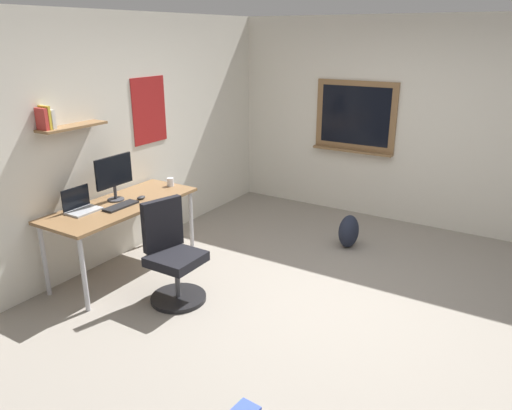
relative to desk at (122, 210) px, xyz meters
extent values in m
plane|color=gray|center=(0.58, -2.04, -0.69)|extent=(5.20, 5.20, 0.00)
cube|color=silver|center=(0.58, 0.41, 0.61)|extent=(5.00, 0.10, 2.60)
cube|color=olive|center=(-0.26, 0.26, 0.86)|extent=(0.68, 0.20, 0.02)
cube|color=#A51E1E|center=(0.87, 0.36, 0.86)|extent=(0.52, 0.01, 0.74)
cube|color=#C63833|center=(-0.55, 0.29, 0.97)|extent=(0.03, 0.14, 0.19)
cube|color=gold|center=(-0.52, 0.29, 0.98)|extent=(0.03, 0.14, 0.21)
cube|color=silver|center=(-0.48, 0.29, 0.96)|extent=(0.04, 0.14, 0.17)
cube|color=silver|center=(3.03, -2.04, 0.61)|extent=(0.10, 5.00, 2.60)
cube|color=olive|center=(2.96, -1.32, 0.66)|extent=(0.04, 1.10, 0.90)
cube|color=black|center=(2.95, -1.32, 0.66)|extent=(0.01, 0.94, 0.76)
cube|color=olive|center=(2.92, -1.32, 0.20)|extent=(0.12, 1.10, 0.03)
cube|color=olive|center=(0.00, 0.00, 0.05)|extent=(1.62, 0.67, 0.03)
cylinder|color=#B7B7BC|center=(-0.75, -0.27, -0.33)|extent=(0.04, 0.04, 0.73)
cylinder|color=#B7B7BC|center=(0.75, -0.27, -0.33)|extent=(0.04, 0.04, 0.73)
cylinder|color=#B7B7BC|center=(-0.75, 0.27, -0.33)|extent=(0.04, 0.04, 0.73)
cylinder|color=#B7B7BC|center=(0.75, 0.27, -0.33)|extent=(0.04, 0.04, 0.73)
cylinder|color=black|center=(-0.18, -0.85, -0.67)|extent=(0.52, 0.52, 0.04)
cylinder|color=#4C4C51|center=(-0.18, -0.85, -0.48)|extent=(0.05, 0.05, 0.34)
cube|color=black|center=(-0.18, -0.85, -0.26)|extent=(0.44, 0.44, 0.09)
cube|color=black|center=(-0.12, -0.66, 0.02)|extent=(0.40, 0.18, 0.48)
cube|color=#ADAFB5|center=(-0.37, 0.12, 0.08)|extent=(0.31, 0.21, 0.02)
cube|color=black|center=(-0.37, 0.22, 0.19)|extent=(0.31, 0.01, 0.21)
cylinder|color=#38383D|center=(0.04, 0.12, 0.08)|extent=(0.17, 0.17, 0.01)
cylinder|color=#38383D|center=(0.04, 0.12, 0.15)|extent=(0.03, 0.03, 0.14)
cube|color=black|center=(0.04, 0.11, 0.38)|extent=(0.46, 0.02, 0.31)
cube|color=black|center=(-0.08, -0.08, 0.08)|extent=(0.37, 0.13, 0.02)
ellipsoid|color=#262628|center=(0.20, -0.08, 0.09)|extent=(0.10, 0.06, 0.03)
cylinder|color=silver|center=(0.71, -0.03, 0.12)|extent=(0.08, 0.08, 0.09)
ellipsoid|color=#1E2333|center=(1.82, -1.75, -0.50)|extent=(0.32, 0.22, 0.39)
camera|label=1|loc=(-3.24, -3.60, 1.69)|focal=34.30mm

